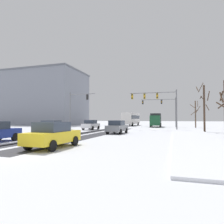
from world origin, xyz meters
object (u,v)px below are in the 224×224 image
Objects in this scene: traffic_signal_near_left at (77,104)px; car_white_lead at (91,125)px; traffic_signal_far_right at (163,106)px; car_yellow_cab_fifth at (53,135)px; traffic_signal_near_right at (157,100)px; box_truck_delivery at (156,120)px; car_grey_second at (117,127)px; bus_oncoming at (131,118)px; bare_tree_sidewalk_far at (195,113)px; car_silver_third at (52,127)px; bare_tree_sidewalk_mid at (204,106)px; office_building_far_left_block at (36,99)px.

car_white_lead is at bearing -10.55° from traffic_signal_near_left.
traffic_signal_far_right reaches higher than car_yellow_cab_fifth.
traffic_signal_near_left is 13.73m from traffic_signal_near_right.
traffic_signal_near_left reaches higher than box_truck_delivery.
car_grey_second is 0.56× the size of box_truck_delivery.
bus_oncoming is at bearing 140.74° from traffic_signal_far_right.
bare_tree_sidewalk_far is at bearing 32.45° from traffic_signal_near_left.
bus_oncoming is (-3.57, 41.04, 1.18)m from car_yellow_cab_fifth.
car_silver_third is 30.17m from bare_tree_sidewalk_far.
traffic_signal_far_right is at bearing 173.39° from bare_tree_sidewalk_far.
car_white_lead is at bearing 133.19° from car_grey_second.
traffic_signal_near_left is 1.58× the size of car_yellow_cab_fifth.
car_white_lead is at bearing -96.37° from bus_oncoming.
car_yellow_cab_fifth is at bearing -95.67° from box_truck_delivery.
traffic_signal_far_right is 1.01× the size of box_truck_delivery.
box_truck_delivery is (9.60, 25.47, 0.82)m from car_silver_third.
box_truck_delivery is 8.34m from bare_tree_sidewalk_far.
traffic_signal_near_left is at bearing 113.81° from car_yellow_cab_fifth.
bare_tree_sidewalk_far reaches higher than box_truck_delivery.
traffic_signal_far_right is (13.98, 13.77, 0.36)m from traffic_signal_near_left.
traffic_signal_near_left is 12.13m from car_silver_third.
bare_tree_sidewalk_mid reaches higher than traffic_signal_near_right.
box_truck_delivery is (2.86, 21.69, 0.82)m from car_grey_second.
bare_tree_sidewalk_far is (11.56, 33.23, 2.19)m from car_yellow_cab_fifth.
traffic_signal_near_right is 1.83× the size of car_yellow_cab_fifth.
car_white_lead is 20.54m from car_yellow_cab_fifth.
bus_oncoming is at bearing 85.34° from car_silver_third.
car_white_lead and car_silver_third have the same top height.
car_yellow_cab_fifth is (-0.55, -12.72, 0.00)m from car_grey_second.
bare_tree_sidewalk_far is (20.48, 13.02, -1.34)m from traffic_signal_near_left.
office_building_far_left_block reaches higher than bare_tree_sidewalk_far.
bare_tree_sidewalk_far is at bearing -27.30° from bus_oncoming.
car_white_lead is 10.72m from car_silver_third.
traffic_signal_near_right is at bearing 7.60° from traffic_signal_near_left.
car_white_lead is 0.99× the size of car_grey_second.
car_grey_second is (6.51, -6.94, 0.00)m from car_white_lead.
bus_oncoming is 1.57× the size of bare_tree_sidewalk_mid.
car_yellow_cab_fifth is 0.37× the size of bus_oncoming.
car_white_lead is 1.00× the size of car_yellow_cab_fifth.
bus_oncoming reaches higher than car_white_lead.
car_yellow_cab_fifth is at bearing -50.32° from office_building_far_left_block.
office_building_far_left_block reaches higher than traffic_signal_far_right.
bus_oncoming reaches higher than car_yellow_cab_fifth.
box_truck_delivery is at bearing 95.85° from traffic_signal_near_right.
bus_oncoming is 2.00× the size of bare_tree_sidewalk_far.
traffic_signal_near_right is (13.60, 1.81, 0.49)m from traffic_signal_near_left.
car_white_lead is at bearing 178.88° from bare_tree_sidewalk_mid.
car_grey_second is at bearing 29.32° from car_silver_third.
bare_tree_sidewalk_mid is (7.90, -15.09, 1.97)m from box_truck_delivery.
car_yellow_cab_fifth is at bearing -55.30° from car_silver_third.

